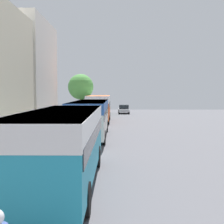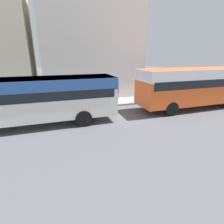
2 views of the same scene
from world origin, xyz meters
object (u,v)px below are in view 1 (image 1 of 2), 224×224
(bus_third_in_line, at_px, (99,105))
(car_crossing, at_px, (124,109))
(bus_following, at_px, (91,114))
(bus_rear, at_px, (101,103))
(pedestrian_near_curb, at_px, (67,116))
(bus_lead, at_px, (62,137))

(bus_third_in_line, relative_size, car_crossing, 2.23)
(bus_following, xyz_separation_m, bus_rear, (-0.28, 23.86, 0.03))
(bus_third_in_line, bearing_deg, car_crossing, 77.11)
(bus_rear, distance_m, pedestrian_near_curb, 17.06)
(car_crossing, relative_size, pedestrian_near_curb, 2.34)
(bus_lead, bearing_deg, bus_following, 89.63)
(bus_rear, relative_size, pedestrian_near_curb, 5.10)
(bus_following, bearing_deg, bus_rear, 90.67)
(bus_following, height_order, bus_third_in_line, bus_third_in_line)
(bus_rear, xyz_separation_m, pedestrian_near_curb, (-2.65, -16.83, -0.81))
(car_crossing, height_order, pedestrian_near_curb, pedestrian_near_curb)
(bus_lead, bearing_deg, bus_third_in_line, 89.75)
(bus_lead, relative_size, bus_third_in_line, 1.02)
(bus_following, distance_m, car_crossing, 27.33)
(bus_third_in_line, bearing_deg, bus_rear, 91.55)
(bus_rear, bearing_deg, car_crossing, 41.69)
(bus_third_in_line, bearing_deg, pedestrian_near_curb, -118.14)
(bus_rear, bearing_deg, bus_following, -89.33)
(bus_lead, height_order, bus_following, bus_following)
(bus_following, bearing_deg, pedestrian_near_curb, 112.62)
(bus_third_in_line, relative_size, pedestrian_near_curb, 5.21)
(pedestrian_near_curb, bearing_deg, car_crossing, 72.62)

